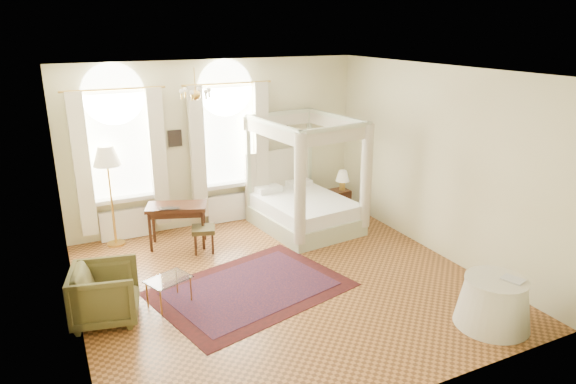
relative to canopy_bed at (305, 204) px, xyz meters
name	(u,v)px	position (x,y,z in m)	size (l,w,h in m)	color
ground	(281,282)	(-1.41, -1.88, -0.51)	(6.00, 6.00, 0.00)	#9F612E
room_walls	(281,162)	(-1.41, -1.88, 1.47)	(6.00, 6.00, 6.00)	beige
window_left	(121,164)	(-3.31, 0.99, 0.98)	(1.62, 0.27, 3.29)	white
window_right	(229,152)	(-1.21, 0.99, 0.98)	(1.62, 0.27, 3.29)	white
chandelier	(195,93)	(-2.31, -0.68, 2.40)	(0.51, 0.45, 0.50)	gold
wall_pictures	(221,132)	(-1.33, 1.09, 1.38)	(2.54, 0.03, 0.39)	black
canopy_bed	(305,204)	(0.00, 0.00, 0.00)	(1.91, 2.25, 2.23)	#B8BE9A
nightstand	(339,202)	(1.00, 0.33, -0.22)	(0.40, 0.36, 0.57)	#33190E
nightstand_lamp	(343,177)	(1.06, 0.32, 0.34)	(0.29, 0.29, 0.42)	gold
writing_desk	(177,211)	(-2.52, 0.24, 0.18)	(1.19, 0.88, 0.80)	#33190E
laptop	(170,208)	(-2.67, 0.11, 0.31)	(0.36, 0.23, 0.03)	black
stool	(203,231)	(-2.17, -0.21, -0.12)	(0.51, 0.51, 0.47)	#433C1C
armchair	(105,294)	(-4.06, -1.81, -0.11)	(0.85, 0.88, 0.80)	#4A4320
coffee_table	(168,281)	(-3.18, -1.78, -0.13)	(0.72, 0.62, 0.41)	silver
floor_lamp	(107,161)	(-3.57, 0.82, 1.10)	(0.48, 0.48, 1.88)	gold
oriental_rug	(251,289)	(-1.94, -1.88, -0.50)	(3.25, 2.68, 0.01)	#461210
side_table	(494,302)	(0.67, -4.24, -0.17)	(1.01, 1.01, 0.69)	beige
book	(509,282)	(0.73, -4.39, 0.19)	(0.20, 0.27, 0.03)	black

